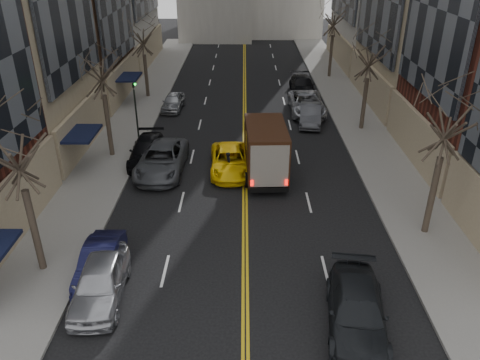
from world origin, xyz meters
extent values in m
cube|color=slate|center=(-9.00, 27.00, 0.07)|extent=(4.00, 66.00, 0.15)
cube|color=slate|center=(9.00, 27.00, 0.07)|extent=(4.00, 66.00, 0.15)
cube|color=black|center=(-10.00, 18.00, 2.40)|extent=(2.00, 3.00, 0.15)
cube|color=black|center=(-10.90, 18.00, 1.35)|extent=(0.20, 3.00, 2.50)
cube|color=black|center=(-10.00, 31.00, 2.40)|extent=(2.00, 3.00, 0.15)
cube|color=black|center=(-10.90, 31.00, 1.35)|extent=(0.20, 3.00, 2.50)
cylinder|color=#382D23|center=(-8.80, 8.00, 2.06)|extent=(0.30, 0.30, 3.83)
cylinder|color=#382D23|center=(-8.80, 20.00, 2.17)|extent=(0.30, 0.30, 4.05)
cylinder|color=#382D23|center=(-8.80, 33.00, 1.99)|extent=(0.30, 0.30, 3.69)
cylinder|color=#382D23|center=(8.80, 11.00, 2.13)|extent=(0.30, 0.30, 3.96)
cylinder|color=#382D23|center=(8.80, 25.00, 2.04)|extent=(0.30, 0.30, 3.78)
cylinder|color=#382D23|center=(8.80, 40.00, 2.22)|extent=(0.30, 0.30, 4.14)
cylinder|color=black|center=(-7.40, 22.00, 2.05)|extent=(0.12, 0.12, 3.80)
imported|color=black|center=(-7.40, 22.00, 4.40)|extent=(0.15, 0.18, 0.90)
sphere|color=#0CE526|center=(-7.25, 21.90, 4.35)|extent=(0.14, 0.14, 0.14)
cube|color=black|center=(1.20, 17.42, 0.52)|extent=(2.36, 6.17, 0.29)
cube|color=black|center=(1.10, 19.65, 1.47)|extent=(2.30, 1.71, 2.00)
cube|color=black|center=(1.22, 16.90, 1.90)|extent=(2.48, 4.75, 2.85)
cube|color=black|center=(1.33, 14.50, 0.52)|extent=(2.19, 0.27, 0.29)
cube|color=red|center=(0.38, 14.44, 0.95)|extent=(0.17, 0.06, 0.33)
cube|color=red|center=(2.28, 14.52, 0.95)|extent=(0.17, 0.06, 0.33)
cube|color=gold|center=(0.06, 16.90, 2.47)|extent=(0.08, 0.86, 0.86)
cube|color=gold|center=(2.38, 17.00, 2.47)|extent=(0.08, 0.86, 0.86)
cylinder|color=black|center=(-0.01, 19.37, 0.46)|extent=(0.31, 0.92, 0.91)
cylinder|color=black|center=(2.23, 19.46, 0.46)|extent=(0.31, 0.92, 0.91)
cylinder|color=black|center=(0.15, 15.76, 0.46)|extent=(0.31, 0.92, 0.91)
cylinder|color=black|center=(2.39, 15.86, 0.46)|extent=(0.31, 0.92, 0.91)
imported|color=black|center=(4.08, 4.80, 0.75)|extent=(2.76, 5.40, 1.50)
cube|color=black|center=(4.08, 5.55, 1.36)|extent=(0.13, 0.04, 0.09)
cube|color=blue|center=(4.08, 5.52, 1.36)|extent=(0.10, 0.01, 0.06)
imported|color=yellow|center=(-0.92, 17.82, 0.71)|extent=(2.59, 5.21, 1.42)
imported|color=black|center=(-0.98, 17.21, 0.78)|extent=(0.50, 0.64, 1.56)
imported|color=#B1B3B9|center=(-5.76, 6.32, 0.79)|extent=(2.12, 4.76, 1.59)
imported|color=#111237|center=(-6.19, 7.78, 0.67)|extent=(1.46, 4.09, 1.34)
imported|color=#484B50|center=(-5.10, 17.73, 0.82)|extent=(2.89, 5.98, 1.64)
imported|color=black|center=(-6.30, 19.24, 0.73)|extent=(2.23, 5.09, 1.45)
imported|color=#9B9EA2|center=(-6.02, 29.61, 0.67)|extent=(1.83, 4.03, 1.34)
imported|color=#44454B|center=(5.10, 26.29, 0.75)|extent=(2.18, 4.72, 1.50)
imported|color=#B4B6BC|center=(5.10, 28.80, 0.82)|extent=(2.75, 5.93, 1.64)
imported|color=black|center=(5.37, 34.31, 0.76)|extent=(2.17, 5.27, 1.53)
camera|label=1|loc=(-0.10, -8.25, 12.89)|focal=35.00mm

